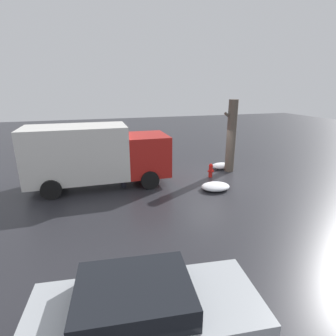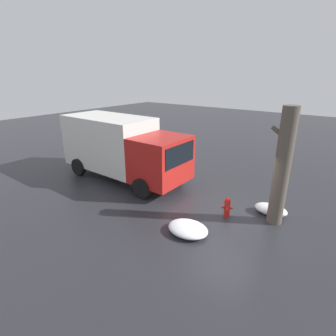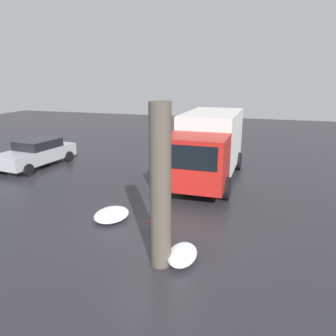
% 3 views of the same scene
% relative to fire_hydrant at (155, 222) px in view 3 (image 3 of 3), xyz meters
% --- Properties ---
extents(ground_plane, '(60.00, 60.00, 0.00)m').
position_rel_fire_hydrant_xyz_m(ground_plane, '(0.00, -0.00, -0.40)').
color(ground_plane, '#28282D').
extents(fire_hydrant, '(0.42, 0.33, 0.78)m').
position_rel_fire_hydrant_xyz_m(fire_hydrant, '(0.00, 0.00, 0.00)').
color(fire_hydrant, red).
rests_on(fire_hydrant, ground_plane).
extents(tree_trunk, '(0.81, 0.53, 4.16)m').
position_rel_fire_hydrant_xyz_m(tree_trunk, '(-1.54, -0.70, 1.69)').
color(tree_trunk, brown).
rests_on(tree_trunk, ground_plane).
extents(delivery_truck, '(6.86, 2.75, 3.06)m').
position_rel_fire_hydrant_xyz_m(delivery_truck, '(6.04, -0.50, 1.25)').
color(delivery_truck, red).
rests_on(delivery_truck, ground_plane).
extents(pedestrian, '(0.39, 0.39, 1.78)m').
position_rel_fire_hydrant_xyz_m(pedestrian, '(4.84, 0.10, 0.57)').
color(pedestrian, '#23232D').
rests_on(pedestrian, ground_plane).
extents(parked_car, '(4.56, 2.41, 1.43)m').
position_rel_fire_hydrant_xyz_m(parked_car, '(5.56, 8.68, 0.34)').
color(parked_car, '#ADB2B7').
rests_on(parked_car, ground_plane).
extents(snow_pile_by_hydrant, '(1.21, 0.76, 0.38)m').
position_rel_fire_hydrant_xyz_m(snow_pile_by_hydrant, '(-1.27, -1.19, -0.21)').
color(snow_pile_by_hydrant, white).
rests_on(snow_pile_by_hydrant, ground_plane).
extents(snow_pile_curbside, '(1.41, 1.12, 0.32)m').
position_rel_fire_hydrant_xyz_m(snow_pile_curbside, '(0.58, 1.78, -0.24)').
color(snow_pile_curbside, white).
rests_on(snow_pile_curbside, ground_plane).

